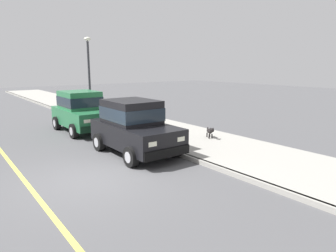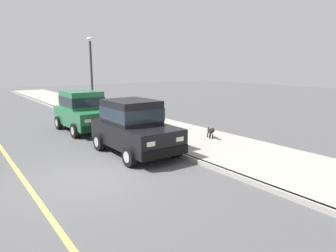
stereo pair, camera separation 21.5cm
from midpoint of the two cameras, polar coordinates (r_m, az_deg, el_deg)
name	(u,v)px [view 2 (the right image)]	position (r m, az deg, el deg)	size (l,w,h in m)	color
ground_plane	(92,177)	(8.88, -13.38, -9.23)	(80.00, 80.00, 0.00)	#4C4C4F
curb	(181,155)	(10.42, 3.10, -5.44)	(0.16, 64.00, 0.14)	gray
sidewalk	(219,147)	(11.60, 10.03, -3.86)	(3.60, 64.00, 0.14)	#99968E
lane_centre_line	(31,190)	(8.45, -23.60, -10.95)	(0.12, 57.60, 0.01)	#E0D64C
car_black_hatchback	(134,126)	(10.74, -5.89, 0.00)	(1.97, 3.80, 1.88)	black
car_green_hatchback	(83,110)	(14.93, -15.21, 2.83)	(1.96, 3.80, 1.88)	#23663D
dog_black	(211,131)	(12.53, 8.47, -0.99)	(0.41, 0.70, 0.49)	black
street_lamp	(91,68)	(17.46, -13.81, 10.43)	(0.36, 0.36, 4.42)	#2D2D33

